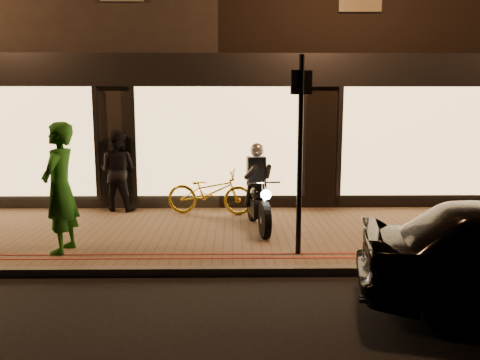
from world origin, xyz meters
name	(u,v)px	position (x,y,z in m)	size (l,w,h in m)	color
ground	(211,277)	(0.00, 0.00, 0.00)	(90.00, 90.00, 0.00)	black
sidewalk	(216,234)	(0.00, 2.00, 0.06)	(50.00, 4.00, 0.12)	brown
kerb_stone	(211,271)	(0.00, 0.05, 0.06)	(50.00, 0.14, 0.12)	#59544C
red_kerb_lines	(212,256)	(0.00, 0.55, 0.12)	(50.00, 0.26, 0.01)	maroon
building_row	(223,47)	(0.00, 8.99, 4.25)	(48.00, 10.11, 8.50)	black
motorcycle	(258,196)	(0.78, 2.22, 0.73)	(0.64, 1.94, 1.59)	black
sign_post	(300,145)	(1.32, 0.66, 1.80)	(0.33, 0.16, 3.00)	black
bicycle_gold	(210,192)	(-0.17, 3.39, 0.60)	(0.64, 1.82, 0.96)	gold
person_green	(60,188)	(-2.35, 0.82, 1.13)	(0.74, 0.48, 2.02)	#1E661B
person_dark	(118,171)	(-2.20, 3.80, 1.00)	(0.85, 0.66, 1.75)	black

